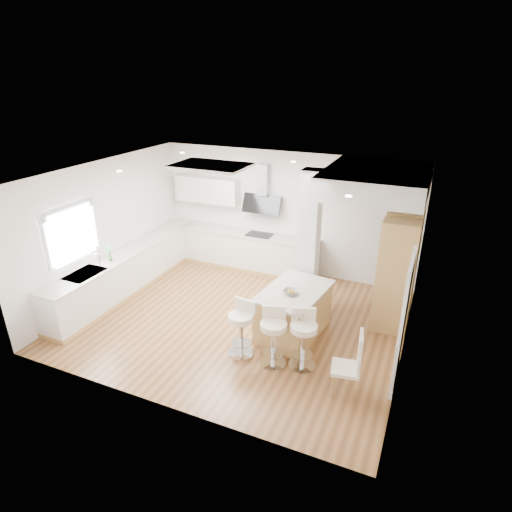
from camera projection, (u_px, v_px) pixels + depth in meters
The scene contains 18 objects.
ground at pixel (238, 319), 8.22m from camera, with size 6.00×6.00×0.00m, color #936136.
ceiling at pixel (238, 319), 8.22m from camera, with size 6.00×5.00×0.02m, color white.
wall_back at pixel (285, 213), 9.76m from camera, with size 6.00×0.04×2.80m, color white.
wall_left at pixel (105, 230), 8.76m from camera, with size 0.04×5.00×2.80m, color white.
wall_right at pixel (413, 283), 6.56m from camera, with size 0.04×5.00×2.80m, color white.
skylight at pixel (211, 166), 7.91m from camera, with size 4.10×2.10×0.06m.
window_left at pixel (71, 230), 7.87m from camera, with size 0.06×1.28×1.07m.
doorway_right at pixel (403, 324), 6.22m from camera, with size 0.05×1.00×2.10m.
counter_left at pixel (130, 269), 9.22m from camera, with size 0.63×4.50×1.35m.
counter_back at pixel (244, 240), 10.15m from camera, with size 3.62×0.63×2.50m.
pillar at pixel (309, 243), 8.07m from camera, with size 0.35×0.35×2.80m.
soffit at pixel (376, 180), 7.59m from camera, with size 1.78×2.20×0.40m.
oven_column at pixel (397, 269), 7.85m from camera, with size 0.63×1.21×2.10m.
peninsula at pixel (294, 312), 7.61m from camera, with size 1.15×1.57×0.95m.
bar_stool_a at pixel (242, 326), 7.02m from camera, with size 0.48×0.48×0.97m.
bar_stool_b at pixel (273, 334), 6.78m from camera, with size 0.56×0.56×0.98m.
bar_stool_c at pixel (303, 336), 6.72m from camera, with size 0.57×0.57×0.99m.
dining_chair at pixel (352, 362), 6.13m from camera, with size 0.47×0.47×1.03m.
Camera 1 is at (3.14, -6.32, 4.39)m, focal length 30.00 mm.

